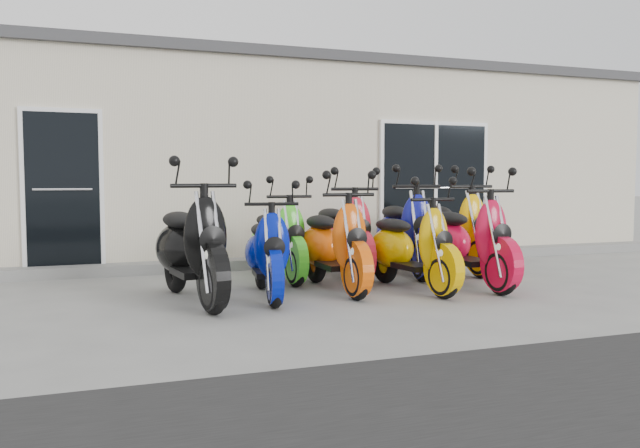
# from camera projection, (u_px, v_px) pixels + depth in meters

# --- Properties ---
(ground) EXTENTS (80.00, 80.00, 0.00)m
(ground) POSITION_uv_depth(u_px,v_px,m) (336.00, 288.00, 7.67)
(ground) COLOR gray
(ground) RESTS_ON ground
(building) EXTENTS (14.00, 6.00, 3.20)m
(building) POSITION_uv_depth(u_px,v_px,m) (244.00, 167.00, 12.46)
(building) COLOR beige
(building) RESTS_ON ground
(roof_cap) EXTENTS (14.20, 6.20, 0.16)m
(roof_cap) POSITION_uv_depth(u_px,v_px,m) (243.00, 81.00, 12.34)
(roof_cap) COLOR #3F3F42
(roof_cap) RESTS_ON building
(front_step) EXTENTS (14.00, 0.40, 0.15)m
(front_step) POSITION_uv_depth(u_px,v_px,m) (289.00, 262.00, 9.57)
(front_step) COLOR gray
(front_step) RESTS_ON ground
(door_left) EXTENTS (1.07, 0.08, 2.22)m
(door_left) POSITION_uv_depth(u_px,v_px,m) (63.00, 185.00, 8.57)
(door_left) COLOR black
(door_left) RESTS_ON front_step
(door_right) EXTENTS (2.02, 0.08, 2.22)m
(door_right) POSITION_uv_depth(u_px,v_px,m) (434.00, 184.00, 10.49)
(door_right) COLOR black
(door_right) RESTS_ON front_step
(scooter_front_black) EXTENTS (1.08, 2.22, 1.57)m
(scooter_front_black) POSITION_uv_depth(u_px,v_px,m) (191.00, 230.00, 6.71)
(scooter_front_black) COLOR black
(scooter_front_black) RESTS_ON ground
(scooter_front_blue) EXTENTS (0.88, 1.87, 1.33)m
(scooter_front_blue) POSITION_uv_depth(u_px,v_px,m) (267.00, 239.00, 7.00)
(scooter_front_blue) COLOR #03149B
(scooter_front_blue) RESTS_ON ground
(scooter_front_orange_a) EXTENTS (0.76, 1.97, 1.44)m
(scooter_front_orange_a) POSITION_uv_depth(u_px,v_px,m) (334.00, 231.00, 7.43)
(scooter_front_orange_a) COLOR #E85308
(scooter_front_orange_a) RESTS_ON ground
(scooter_front_orange_b) EXTENTS (0.89, 1.92, 1.37)m
(scooter_front_orange_b) POSITION_uv_depth(u_px,v_px,m) (411.00, 234.00, 7.46)
(scooter_front_orange_b) COLOR #D9A300
(scooter_front_orange_b) RESTS_ON ground
(scooter_front_red) EXTENTS (0.77, 2.02, 1.48)m
(scooter_front_red) POSITION_uv_depth(u_px,v_px,m) (468.00, 227.00, 7.75)
(scooter_front_red) COLOR red
(scooter_front_red) RESTS_ON ground
(scooter_back_green) EXTENTS (0.80, 1.91, 1.38)m
(scooter_back_green) POSITION_uv_depth(u_px,v_px,m) (278.00, 228.00, 8.27)
(scooter_back_green) COLOR #49E628
(scooter_back_green) RESTS_ON ground
(scooter_back_red) EXTENTS (0.77, 2.04, 1.50)m
(scooter_back_red) POSITION_uv_depth(u_px,v_px,m) (342.00, 222.00, 8.49)
(scooter_back_red) COLOR red
(scooter_back_red) RESTS_ON ground
(scooter_back_blue) EXTENTS (1.05, 2.17, 1.54)m
(scooter_back_blue) POSITION_uv_depth(u_px,v_px,m) (405.00, 220.00, 8.77)
(scooter_back_blue) COLOR navy
(scooter_back_blue) RESTS_ON ground
(scooter_back_yellow) EXTENTS (0.84, 2.11, 1.53)m
(scooter_back_yellow) POSITION_uv_depth(u_px,v_px,m) (452.00, 219.00, 9.03)
(scooter_back_yellow) COLOR #FFBA00
(scooter_back_yellow) RESTS_ON ground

